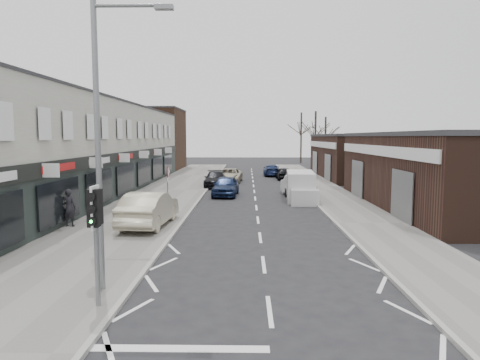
{
  "coord_description": "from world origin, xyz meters",
  "views": [
    {
      "loc": [
        -0.58,
        -12.55,
        4.44
      ],
      "look_at": [
        -0.89,
        5.58,
        2.6
      ],
      "focal_mm": 32.0,
      "sensor_mm": 36.0,
      "label": 1
    }
  ],
  "objects_px": {
    "warning_sign": "(168,176)",
    "parked_car_left_b": "(215,179)",
    "parked_car_right_a": "(297,186)",
    "parked_car_right_c": "(272,170)",
    "sedan_on_pavement": "(149,209)",
    "parked_car_right_b": "(284,173)",
    "parked_car_left_a": "(226,186)",
    "street_lamp": "(104,130)",
    "white_van": "(301,187)",
    "pedestrian": "(69,208)",
    "traffic_light": "(95,217)",
    "parked_car_left_c": "(230,175)"
  },
  "relations": [
    {
      "from": "parked_car_left_a",
      "to": "parked_car_right_a",
      "type": "xyz_separation_m",
      "value": [
        5.33,
        -0.4,
        0.08
      ]
    },
    {
      "from": "parked_car_right_c",
      "to": "parked_car_left_c",
      "type": "bearing_deg",
      "value": 57.79
    },
    {
      "from": "warning_sign",
      "to": "parked_car_right_c",
      "type": "relative_size",
      "value": 0.61
    },
    {
      "from": "street_lamp",
      "to": "white_van",
      "type": "xyz_separation_m",
      "value": [
        7.67,
        17.89,
        -3.67
      ]
    },
    {
      "from": "white_van",
      "to": "parked_car_right_a",
      "type": "xyz_separation_m",
      "value": [
        -0.02,
        1.9,
        -0.12
      ]
    },
    {
      "from": "traffic_light",
      "to": "parked_car_left_c",
      "type": "xyz_separation_m",
      "value": [
        2.12,
        31.23,
        -1.75
      ]
    },
    {
      "from": "warning_sign",
      "to": "parked_car_left_c",
      "type": "relative_size",
      "value": 0.56
    },
    {
      "from": "pedestrian",
      "to": "parked_car_left_a",
      "type": "relative_size",
      "value": 0.41
    },
    {
      "from": "warning_sign",
      "to": "sedan_on_pavement",
      "type": "bearing_deg",
      "value": -92.62
    },
    {
      "from": "parked_car_left_a",
      "to": "parked_car_right_b",
      "type": "distance_m",
      "value": 13.52
    },
    {
      "from": "traffic_light",
      "to": "parked_car_right_b",
      "type": "xyz_separation_m",
      "value": [
        7.65,
        33.77,
        -1.76
      ]
    },
    {
      "from": "sedan_on_pavement",
      "to": "parked_car_left_a",
      "type": "height_order",
      "value": "sedan_on_pavement"
    },
    {
      "from": "parked_car_left_a",
      "to": "parked_car_right_a",
      "type": "bearing_deg",
      "value": -0.64
    },
    {
      "from": "street_lamp",
      "to": "parked_car_right_c",
      "type": "height_order",
      "value": "street_lamp"
    },
    {
      "from": "sedan_on_pavement",
      "to": "parked_car_right_b",
      "type": "bearing_deg",
      "value": -106.24
    },
    {
      "from": "parked_car_right_b",
      "to": "parked_car_left_b",
      "type": "bearing_deg",
      "value": 44.37
    },
    {
      "from": "parked_car_left_c",
      "to": "traffic_light",
      "type": "bearing_deg",
      "value": -90.21
    },
    {
      "from": "warning_sign",
      "to": "parked_car_right_b",
      "type": "height_order",
      "value": "warning_sign"
    },
    {
      "from": "street_lamp",
      "to": "white_van",
      "type": "height_order",
      "value": "street_lamp"
    },
    {
      "from": "parked_car_right_b",
      "to": "parked_car_left_a",
      "type": "bearing_deg",
      "value": 65.66
    },
    {
      "from": "warning_sign",
      "to": "pedestrian",
      "type": "distance_m",
      "value": 6.03
    },
    {
      "from": "parked_car_right_c",
      "to": "sedan_on_pavement",
      "type": "bearing_deg",
      "value": 75.59
    },
    {
      "from": "street_lamp",
      "to": "sedan_on_pavement",
      "type": "distance_m",
      "value": 9.47
    },
    {
      "from": "warning_sign",
      "to": "parked_car_left_b",
      "type": "height_order",
      "value": "warning_sign"
    },
    {
      "from": "parked_car_left_c",
      "to": "street_lamp",
      "type": "bearing_deg",
      "value": -90.6
    },
    {
      "from": "pedestrian",
      "to": "parked_car_left_a",
      "type": "height_order",
      "value": "pedestrian"
    },
    {
      "from": "parked_car_left_b",
      "to": "parked_car_right_a",
      "type": "distance_m",
      "value": 8.96
    },
    {
      "from": "sedan_on_pavement",
      "to": "pedestrian",
      "type": "relative_size",
      "value": 2.78
    },
    {
      "from": "parked_car_left_b",
      "to": "pedestrian",
      "type": "bearing_deg",
      "value": -110.31
    },
    {
      "from": "parked_car_right_a",
      "to": "parked_car_right_c",
      "type": "xyz_separation_m",
      "value": [
        -0.93,
        17.2,
        -0.19
      ]
    },
    {
      "from": "warning_sign",
      "to": "parked_car_right_c",
      "type": "distance_m",
      "value": 25.33
    },
    {
      "from": "parked_car_left_b",
      "to": "parked_car_right_b",
      "type": "height_order",
      "value": "parked_car_left_b"
    },
    {
      "from": "white_van",
      "to": "parked_car_right_b",
      "type": "xyz_separation_m",
      "value": [
        0.11,
        14.67,
        -0.3
      ]
    },
    {
      "from": "street_lamp",
      "to": "pedestrian",
      "type": "bearing_deg",
      "value": 118.77
    },
    {
      "from": "street_lamp",
      "to": "parked_car_right_b",
      "type": "height_order",
      "value": "street_lamp"
    },
    {
      "from": "parked_car_left_a",
      "to": "parked_car_right_b",
      "type": "xyz_separation_m",
      "value": [
        5.45,
        12.37,
        -0.1
      ]
    },
    {
      "from": "parked_car_left_a",
      "to": "parked_car_right_b",
      "type": "height_order",
      "value": "parked_car_left_a"
    },
    {
      "from": "street_lamp",
      "to": "parked_car_left_a",
      "type": "height_order",
      "value": "street_lamp"
    },
    {
      "from": "parked_car_left_c",
      "to": "parked_car_right_b",
      "type": "height_order",
      "value": "parked_car_left_c"
    },
    {
      "from": "traffic_light",
      "to": "parked_car_left_a",
      "type": "distance_m",
      "value": 21.58
    },
    {
      "from": "parked_car_left_a",
      "to": "parked_car_left_b",
      "type": "height_order",
      "value": "parked_car_left_a"
    },
    {
      "from": "warning_sign",
      "to": "parked_car_left_c",
      "type": "bearing_deg",
      "value": 80.52
    },
    {
      "from": "traffic_light",
      "to": "street_lamp",
      "type": "relative_size",
      "value": 0.39
    },
    {
      "from": "warning_sign",
      "to": "parked_car_right_c",
      "type": "height_order",
      "value": "warning_sign"
    },
    {
      "from": "street_lamp",
      "to": "warning_sign",
      "type": "relative_size",
      "value": 2.96
    },
    {
      "from": "sedan_on_pavement",
      "to": "parked_car_right_c",
      "type": "relative_size",
      "value": 1.16
    },
    {
      "from": "warning_sign",
      "to": "parked_car_right_b",
      "type": "xyz_separation_m",
      "value": [
        8.41,
        19.76,
        -1.55
      ]
    },
    {
      "from": "sedan_on_pavement",
      "to": "parked_car_left_a",
      "type": "distance_m",
      "value": 11.92
    },
    {
      "from": "parked_car_left_c",
      "to": "warning_sign",
      "type": "bearing_deg",
      "value": -95.81
    },
    {
      "from": "street_lamp",
      "to": "sedan_on_pavement",
      "type": "relative_size",
      "value": 1.57
    }
  ]
}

